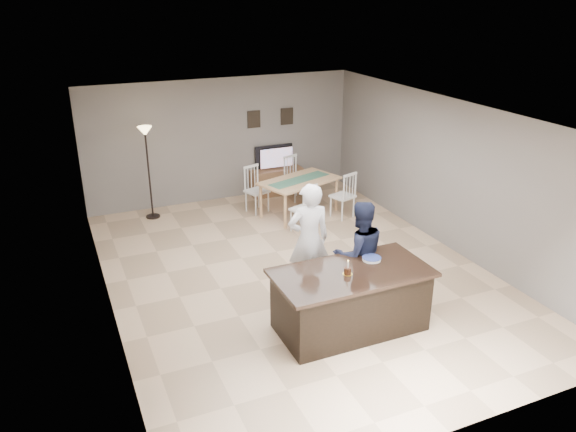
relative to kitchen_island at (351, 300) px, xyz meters
name	(u,v)px	position (x,y,z in m)	size (l,w,h in m)	color
floor	(297,273)	(0.00, 1.80, -0.45)	(8.00, 8.00, 0.00)	tan
room_shell	(297,178)	(0.00, 1.80, 1.22)	(8.00, 8.00, 8.00)	slate
kitchen_island	(351,300)	(0.00, 0.00, 0.00)	(2.15, 1.10, 0.90)	black
tv_console	(277,181)	(1.20, 5.57, -0.15)	(1.20, 0.40, 0.60)	brown
television	(275,157)	(1.20, 5.64, 0.41)	(0.91, 0.12, 0.53)	black
tv_screen_glow	(277,158)	(1.20, 5.56, 0.42)	(0.78, 0.78, 0.00)	#D95918
picture_frames	(271,118)	(1.15, 5.78, 1.30)	(1.10, 0.02, 0.38)	black
doorway	(130,314)	(-2.99, -0.50, 0.80)	(0.00, 2.10, 2.65)	black
woman	(309,240)	(-0.10, 1.15, 0.45)	(0.66, 0.43, 1.80)	silver
man	(359,254)	(0.44, 0.55, 0.37)	(0.80, 0.62, 1.65)	#171C34
birthday_cake	(348,271)	(-0.10, -0.05, 0.50)	(0.14, 0.14, 0.21)	gold
plate_stack	(372,259)	(0.42, 0.18, 0.47)	(0.27, 0.27, 0.04)	white
dining_table	(299,186)	(1.15, 4.20, 0.18)	(2.05, 2.23, 0.99)	tan
floor_lamp	(146,148)	(-1.73, 5.27, 1.04)	(0.29, 0.29, 1.93)	black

